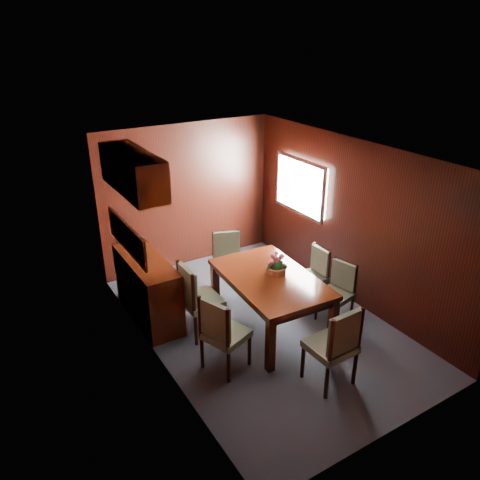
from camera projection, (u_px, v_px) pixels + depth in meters
ground at (262, 324)px, 6.48m from camera, size 4.50×4.50×0.00m
room_shell at (244, 208)px, 6.01m from camera, size 3.06×4.52×2.41m
sideboard at (148, 288)px, 6.47m from camera, size 0.48×1.40×0.90m
dining_table at (270, 284)px, 6.14m from camera, size 1.14×1.73×0.78m
chair_left_near at (221, 331)px, 5.40m from camera, size 0.59×0.60×1.00m
chair_left_far at (196, 296)px, 6.05m from camera, size 0.47×0.49×1.04m
chair_right_near at (339, 288)px, 6.42m from camera, size 0.47×0.49×0.86m
chair_right_far at (314, 272)px, 6.85m from camera, size 0.40×0.42×0.86m
chair_head at (336, 343)px, 5.16m from camera, size 0.50×0.48×1.03m
chair_foot at (228, 259)px, 7.14m from camera, size 0.57×0.55×0.95m
flower_centerpiece at (276, 263)px, 6.15m from camera, size 0.28×0.28×0.28m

